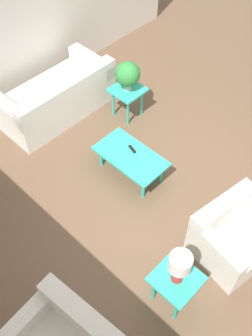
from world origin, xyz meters
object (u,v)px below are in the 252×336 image
at_px(side_table_lamp, 176,282).
at_px(potted_plant, 128,74).
at_px(side_table_plant, 128,93).
at_px(sofa, 57,98).
at_px(coffee_table, 131,157).
at_px(armchair, 234,236).
at_px(table_lamp, 180,266).

distance_m(side_table_lamp, potted_plant, 3.23).
relative_size(side_table_plant, side_table_lamp, 1.00).
xyz_separation_m(sofa, coffee_table, (-1.79, 0.12, 0.04)).
relative_size(armchair, side_table_lamp, 1.97).
bearing_deg(sofa, coffee_table, 86.38).
height_order(sofa, potted_plant, potted_plant).
bearing_deg(sofa, armchair, 88.00).
bearing_deg(table_lamp, sofa, -18.47).
bearing_deg(side_table_lamp, side_table_plant, -36.75).
xyz_separation_m(sofa, side_table_lamp, (-3.46, 1.15, 0.15)).
bearing_deg(potted_plant, side_table_lamp, 143.25).
relative_size(side_table_lamp, potted_plant, 1.10).
xyz_separation_m(armchair, table_lamp, (0.11, 1.02, 0.55)).
relative_size(side_table_lamp, table_lamp, 1.12).
distance_m(sofa, potted_plant, 1.28).
bearing_deg(coffee_table, side_table_lamp, 148.10).
bearing_deg(table_lamp, armchair, -96.10).
bearing_deg(table_lamp, potted_plant, -36.75).
distance_m(coffee_table, side_table_lamp, 1.96).
bearing_deg(side_table_plant, side_table_lamp, 143.25).
height_order(sofa, armchair, sofa).
bearing_deg(side_table_lamp, potted_plant, -36.75).
bearing_deg(side_table_plant, armchair, 161.38).
bearing_deg(potted_plant, armchair, 161.38).
distance_m(sofa, side_table_lamp, 3.65).
height_order(side_table_lamp, table_lamp, table_lamp).
distance_m(side_table_plant, potted_plant, 0.37).
height_order(sofa, side_table_lamp, sofa).
relative_size(sofa, side_table_plant, 3.53).
bearing_deg(side_table_lamp, coffee_table, -31.90).
bearing_deg(armchair, side_table_lamp, -177.01).
bearing_deg(potted_plant, table_lamp, 143.25).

